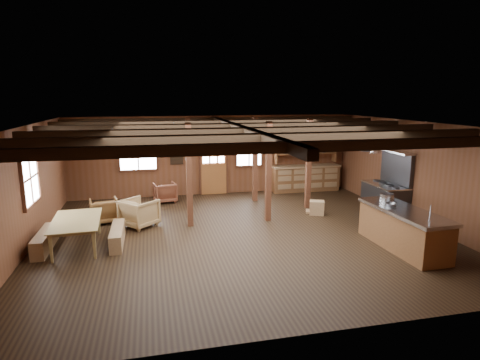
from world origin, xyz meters
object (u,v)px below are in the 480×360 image
Objects in this scene: commercial_range at (387,193)px; dining_table at (79,233)px; kitchen_island at (403,229)px; armchair_c at (139,213)px; armchair_b at (165,192)px; armchair_a at (104,211)px.

commercial_range reaches higher than dining_table.
kitchen_island is 3.02× the size of armchair_c.
armchair_c is at bearing -50.66° from dining_table.
kitchen_island is 1.32× the size of commercial_range.
kitchen_island is at bearing 123.76° from armchair_b.
armchair_a is 2.55m from armchair_b.
armchair_c reaches higher than dining_table.
dining_table is (-7.32, 1.76, -0.15)m from kitchen_island.
armchair_c is at bearing 151.08° from kitchen_island.
armchair_c reaches higher than armchair_b.
kitchen_island is at bearing -115.12° from commercial_range.
armchair_a is 1.13m from armchair_c.
kitchen_island is 7.53m from dining_table.
commercial_range is at bearing 146.32° from armchair_b.
armchair_b is 0.85× the size of armchair_c.
armchair_a is (-6.94, 3.58, -0.14)m from kitchen_island.
commercial_range is at bearing -136.56° from armchair_c.
commercial_range is 7.02m from armchair_b.
armchair_a is (0.39, 1.82, 0.01)m from dining_table.
dining_table is at bearing 89.11° from armchair_c.
dining_table is at bearing 164.25° from kitchen_island.
armchair_a is at bearing 15.70° from armchair_c.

